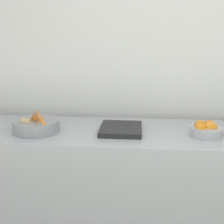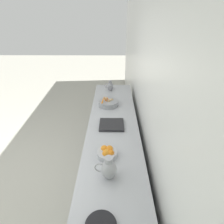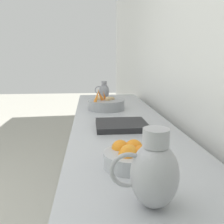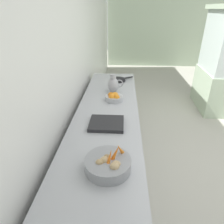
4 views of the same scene
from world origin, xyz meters
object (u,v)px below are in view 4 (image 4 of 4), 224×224
(vegetable_colander, at_px, (108,164))
(orange_bowl, at_px, (114,97))
(metal_pitcher_tall, at_px, (113,84))
(skillet_on_counter, at_px, (118,80))

(vegetable_colander, xyz_separation_m, orange_bowl, (-0.02, 1.21, -0.00))
(metal_pitcher_tall, bearing_deg, orange_bowl, -85.13)
(metal_pitcher_tall, height_order, skillet_on_counter, metal_pitcher_tall)
(orange_bowl, distance_m, metal_pitcher_tall, 0.30)
(vegetable_colander, xyz_separation_m, skillet_on_counter, (0.01, 1.99, -0.03))
(orange_bowl, relative_size, skillet_on_counter, 0.61)
(metal_pitcher_tall, xyz_separation_m, skillet_on_counter, (0.05, 0.48, -0.10))
(vegetable_colander, bearing_deg, skillet_on_counter, 89.73)
(vegetable_colander, height_order, metal_pitcher_tall, metal_pitcher_tall)
(orange_bowl, xyz_separation_m, skillet_on_counter, (0.03, 0.78, -0.03))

